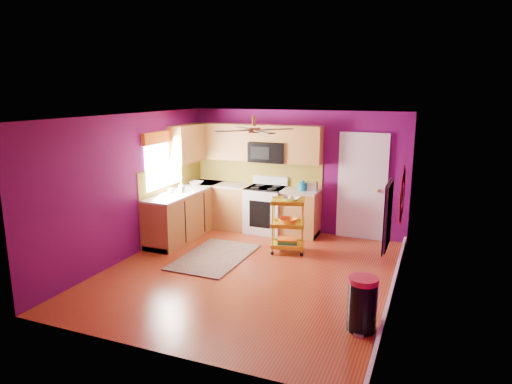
% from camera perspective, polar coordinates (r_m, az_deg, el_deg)
% --- Properties ---
extents(ground, '(5.00, 5.00, 0.00)m').
position_cam_1_polar(ground, '(7.48, -0.83, -10.05)').
color(ground, maroon).
rests_on(ground, ground).
extents(room_envelope, '(4.54, 5.04, 2.52)m').
position_cam_1_polar(room_envelope, '(7.01, -0.67, 2.34)').
color(room_envelope, '#5C0A50').
rests_on(room_envelope, ground).
extents(lower_cabinets, '(2.81, 2.31, 0.94)m').
position_cam_1_polar(lower_cabinets, '(9.44, -4.09, -2.46)').
color(lower_cabinets, '#966129').
rests_on(lower_cabinets, ground).
extents(electric_range, '(0.76, 0.66, 1.13)m').
position_cam_1_polar(electric_range, '(9.44, 1.20, -2.13)').
color(electric_range, white).
rests_on(electric_range, ground).
extents(upper_cabinetry, '(2.80, 2.30, 1.26)m').
position_cam_1_polar(upper_cabinetry, '(9.46, -2.70, 6.01)').
color(upper_cabinetry, '#966129').
rests_on(upper_cabinetry, ground).
extents(left_window, '(0.08, 1.35, 1.08)m').
position_cam_1_polar(left_window, '(8.96, -11.43, 5.01)').
color(left_window, white).
rests_on(left_window, ground).
extents(panel_door, '(0.95, 0.11, 2.15)m').
position_cam_1_polar(panel_door, '(9.12, 13.13, 0.52)').
color(panel_door, white).
rests_on(panel_door, ground).
extents(right_wall_art, '(0.04, 2.74, 1.04)m').
position_cam_1_polar(right_wall_art, '(6.21, 17.17, -1.35)').
color(right_wall_art, black).
rests_on(right_wall_art, ground).
extents(ceiling_fan, '(1.01, 1.01, 0.26)m').
position_cam_1_polar(ceiling_fan, '(7.12, -0.26, 7.84)').
color(ceiling_fan, '#BF8C3F').
rests_on(ceiling_fan, ground).
extents(shag_rug, '(1.08, 1.74, 0.02)m').
position_cam_1_polar(shag_rug, '(8.15, -5.19, -8.07)').
color(shag_rug, black).
rests_on(shag_rug, ground).
extents(rolling_cart, '(0.68, 0.57, 1.07)m').
position_cam_1_polar(rolling_cart, '(8.24, 4.05, -3.89)').
color(rolling_cart, yellow).
rests_on(rolling_cart, ground).
extents(trash_can, '(0.36, 0.39, 0.68)m').
position_cam_1_polar(trash_can, '(5.85, 13.15, -13.47)').
color(trash_can, black).
rests_on(trash_can, ground).
extents(teal_kettle, '(0.18, 0.18, 0.21)m').
position_cam_1_polar(teal_kettle, '(9.07, 5.84, 0.71)').
color(teal_kettle, '#136E95').
rests_on(teal_kettle, lower_cabinets).
extents(toaster, '(0.22, 0.15, 0.18)m').
position_cam_1_polar(toaster, '(9.09, 6.98, 0.75)').
color(toaster, beige).
rests_on(toaster, lower_cabinets).
extents(soap_bottle_a, '(0.08, 0.09, 0.19)m').
position_cam_1_polar(soap_bottle_a, '(8.97, -9.37, 0.53)').
color(soap_bottle_a, '#EA3F72').
rests_on(soap_bottle_a, lower_cabinets).
extents(soap_bottle_b, '(0.14, 0.14, 0.18)m').
position_cam_1_polar(soap_bottle_b, '(9.12, -9.33, 0.71)').
color(soap_bottle_b, white).
rests_on(soap_bottle_b, lower_cabinets).
extents(counter_dish, '(0.28, 0.28, 0.07)m').
position_cam_1_polar(counter_dish, '(9.68, -7.49, 1.13)').
color(counter_dish, white).
rests_on(counter_dish, lower_cabinets).
extents(counter_cup, '(0.13, 0.13, 0.10)m').
position_cam_1_polar(counter_cup, '(8.95, -10.55, 0.17)').
color(counter_cup, white).
rests_on(counter_cup, lower_cabinets).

